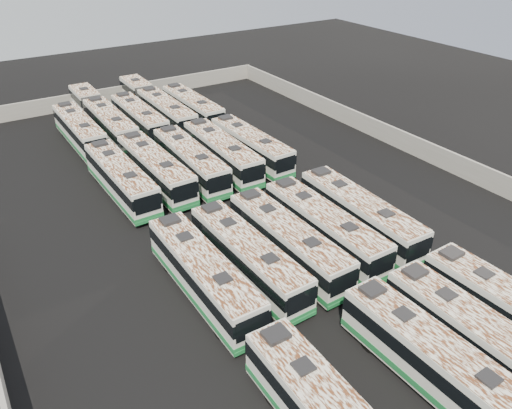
% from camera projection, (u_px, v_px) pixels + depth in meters
% --- Properties ---
extents(ground, '(140.00, 140.00, 0.00)m').
position_uv_depth(ground, '(247.00, 211.00, 45.88)').
color(ground, black).
rests_on(ground, ground).
extents(perimeter_wall, '(45.20, 73.20, 2.20)m').
position_uv_depth(perimeter_wall, '(247.00, 200.00, 45.33)').
color(perimeter_wall, gray).
rests_on(perimeter_wall, ground).
extents(bus_front_center, '(3.00, 12.92, 3.63)m').
position_uv_depth(bus_front_center, '(438.00, 364.00, 27.94)').
color(bus_front_center, silver).
rests_on(bus_front_center, ground).
extents(bus_front_right, '(2.77, 12.81, 3.61)m').
position_uv_depth(bus_front_right, '(480.00, 341.00, 29.46)').
color(bus_front_right, silver).
rests_on(bus_front_right, ground).
extents(bus_midfront_far_left, '(2.74, 12.95, 3.65)m').
position_uv_depth(bus_midfront_far_left, '(204.00, 275.00, 34.82)').
color(bus_midfront_far_left, silver).
rests_on(bus_midfront_far_left, ground).
extents(bus_midfront_left, '(3.00, 12.75, 3.58)m').
position_uv_depth(bus_midfront_left, '(248.00, 257.00, 36.69)').
color(bus_midfront_left, silver).
rests_on(bus_midfront_left, ground).
extents(bus_midfront_center, '(2.85, 12.90, 3.63)m').
position_uv_depth(bus_midfront_center, '(288.00, 242.00, 38.33)').
color(bus_midfront_center, silver).
rests_on(bus_midfront_center, ground).
extents(bus_midfront_right, '(2.75, 12.95, 3.65)m').
position_uv_depth(bus_midfront_right, '(324.00, 227.00, 40.06)').
color(bus_midfront_right, silver).
rests_on(bus_midfront_right, ground).
extents(bus_midfront_far_right, '(3.10, 13.14, 3.69)m').
position_uv_depth(bus_midfront_far_right, '(360.00, 214.00, 41.73)').
color(bus_midfront_far_right, silver).
rests_on(bus_midfront_far_right, ground).
extents(bus_midback_far_left, '(3.01, 13.02, 3.66)m').
position_uv_depth(bus_midback_far_left, '(121.00, 179.00, 47.38)').
color(bus_midback_far_left, silver).
rests_on(bus_midback_far_left, ground).
extents(bus_midback_left, '(3.07, 13.19, 3.70)m').
position_uv_depth(bus_midback_left, '(155.00, 169.00, 49.17)').
color(bus_midback_left, silver).
rests_on(bus_midback_left, ground).
extents(bus_midback_center, '(3.02, 13.05, 3.66)m').
position_uv_depth(bus_midback_center, '(190.00, 161.00, 50.73)').
color(bus_midback_center, silver).
rests_on(bus_midback_center, ground).
extents(bus_midback_right, '(3.09, 13.17, 3.70)m').
position_uv_depth(bus_midback_right, '(222.00, 153.00, 52.44)').
color(bus_midback_right, silver).
rests_on(bus_midback_right, ground).
extents(bus_midback_far_right, '(2.96, 12.73, 3.57)m').
position_uv_depth(bus_midback_far_right, '(251.00, 146.00, 54.09)').
color(bus_midback_far_right, silver).
rests_on(bus_midback_far_right, ground).
extents(bus_back_far_left, '(2.85, 12.83, 3.61)m').
position_uv_depth(bus_back_far_left, '(80.00, 130.00, 57.90)').
color(bus_back_far_left, silver).
rests_on(bus_back_far_left, ground).
extents(bus_back_left, '(2.81, 19.97, 3.62)m').
position_uv_depth(bus_back_left, '(102.00, 116.00, 62.10)').
color(bus_back_left, silver).
rests_on(bus_back_left, ground).
extents(bus_back_center, '(2.73, 12.75, 3.59)m').
position_uv_depth(bus_back_center, '(140.00, 118.00, 61.29)').
color(bus_back_center, silver).
rests_on(bus_back_center, ground).
extents(bus_back_right, '(2.83, 20.13, 3.65)m').
position_uv_depth(bus_back_right, '(156.00, 105.00, 65.56)').
color(bus_back_right, silver).
rests_on(bus_back_right, ground).
extents(bus_back_far_right, '(2.81, 12.77, 3.59)m').
position_uv_depth(bus_back_far_right, '(193.00, 108.00, 64.64)').
color(bus_back_far_right, silver).
rests_on(bus_back_far_right, ground).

